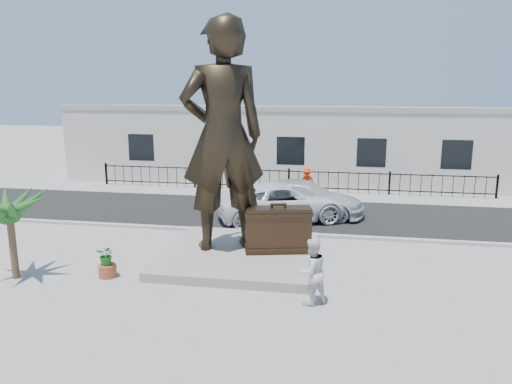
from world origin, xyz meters
TOP-DOWN VIEW (x-y plane):
  - ground at (0.00, 0.00)m, footprint 100.00×100.00m
  - street at (0.00, 8.00)m, footprint 40.00×7.00m
  - curb at (0.00, 4.50)m, footprint 40.00×0.25m
  - far_sidewalk at (0.00, 12.00)m, footprint 40.00×2.50m
  - plinth at (-0.50, 1.50)m, footprint 5.20×5.20m
  - fence at (0.00, 12.80)m, footprint 22.00×0.10m
  - building at (0.00, 17.00)m, footprint 28.00×7.00m
  - statue at (-1.12, 1.83)m, footprint 3.39×2.89m
  - suitcase at (0.84, 1.64)m, footprint 2.32×1.19m
  - tourist at (2.19, -1.68)m, footprint 1.16×1.13m
  - car_white at (0.39, 6.71)m, footprint 6.52×4.89m
  - car_silver at (1.25, 7.70)m, footprint 5.60×2.59m
  - worker at (1.08, 11.80)m, footprint 1.07×0.73m
  - palm_tree at (-7.07, -1.41)m, footprint 1.80×1.80m
  - planter at (-4.28, -0.82)m, footprint 0.56×0.56m
  - shrub at (-4.28, -0.82)m, footprint 0.60×0.52m

SIDE VIEW (x-z plane):
  - ground at x=0.00m, z-range 0.00..0.00m
  - palm_tree at x=-7.07m, z-range -1.60..1.60m
  - street at x=0.00m, z-range 0.00..0.01m
  - far_sidewalk at x=0.00m, z-range 0.00..0.02m
  - curb at x=0.00m, z-range 0.00..0.12m
  - plinth at x=-0.50m, z-range 0.00..0.30m
  - planter at x=-4.28m, z-range 0.00..0.40m
  - fence at x=0.00m, z-range 0.00..1.20m
  - shrub at x=-4.28m, z-range 0.40..1.05m
  - worker at x=1.08m, z-range 0.02..1.54m
  - car_silver at x=1.25m, z-range 0.01..1.59m
  - car_white at x=0.39m, z-range 0.01..1.65m
  - tourist at x=2.19m, z-range 0.00..1.89m
  - suitcase at x=0.84m, z-range 0.30..1.87m
  - building at x=0.00m, z-range 0.00..4.40m
  - statue at x=-1.12m, z-range 0.30..8.17m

